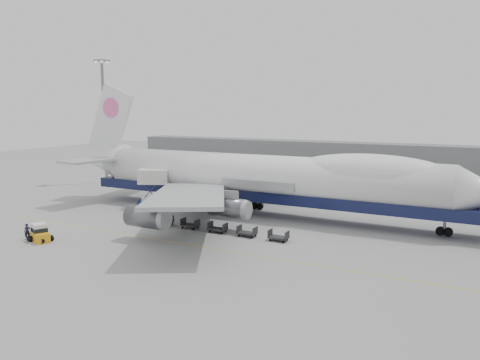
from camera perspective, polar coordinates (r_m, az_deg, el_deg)
The scene contains 15 objects.
ground at distance 59.25m, azimuth -2.43°, elevation -6.51°, with size 260.00×260.00×0.00m, color gray.
apron_line at distance 54.36m, azimuth -5.67°, elevation -7.94°, with size 60.00×0.15×0.01m, color gold.
hangar at distance 126.07m, azimuth 9.85°, elevation 3.07°, with size 110.00×8.00×7.00m, color slate.
floodlight_mast at distance 102.06m, azimuth -16.25°, elevation 7.63°, with size 2.40×2.40×25.43m.
airliner at distance 68.25m, azimuth 3.11°, elevation 0.33°, with size 67.00×55.30×19.98m.
catering_truck at distance 74.85m, azimuth -10.39°, elevation -0.75°, with size 5.65×4.86×6.12m.
baggage_tug at distance 60.40m, azimuth -23.21°, elevation -6.02°, with size 3.23×2.57×2.09m.
ground_worker at distance 61.70m, azimuth -24.50°, elevation -5.75°, with size 0.71×0.47×1.95m, color black.
traffic_cone at distance 60.55m, azimuth -23.75°, elevation -6.64°, with size 0.41×0.41×0.61m.
dolly_0 at distance 66.68m, azimuth -12.08°, elevation -4.51°, with size 2.30×1.35×1.30m.
dolly_1 at distance 64.12m, azimuth -9.20°, elevation -4.95°, with size 2.30×1.35×1.30m.
dolly_2 at distance 61.74m, azimuth -6.09°, elevation -5.42°, with size 2.30×1.35×1.30m.
dolly_3 at distance 59.55m, azimuth -2.73°, elevation -5.91°, with size 2.30×1.35×1.30m.
dolly_4 at distance 57.59m, azimuth 0.87°, elevation -6.40°, with size 2.30×1.35×1.30m.
dolly_5 at distance 55.88m, azimuth 4.72°, elevation -6.91°, with size 2.30×1.35×1.30m.
Camera 1 is at (29.04, -49.27, 15.50)m, focal length 35.00 mm.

